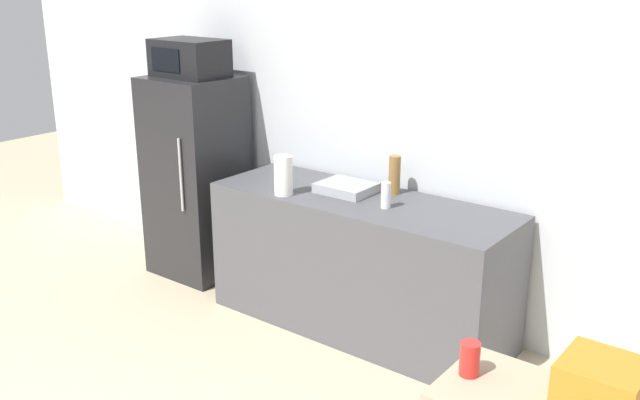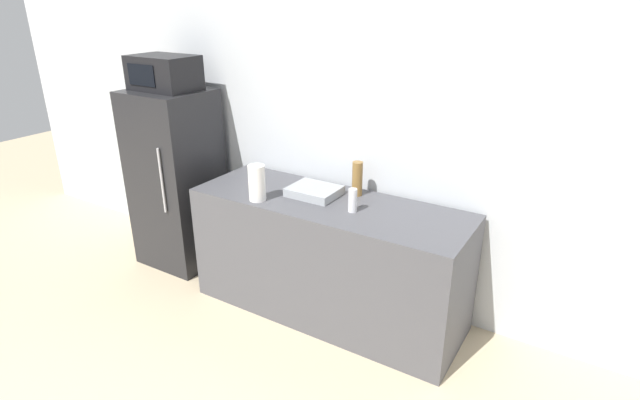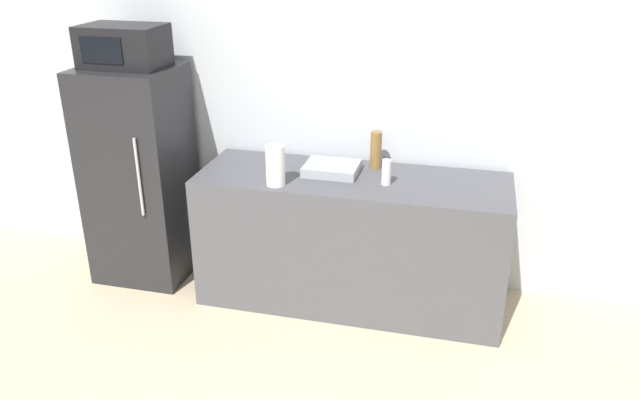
% 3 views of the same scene
% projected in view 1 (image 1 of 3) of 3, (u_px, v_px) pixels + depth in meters
% --- Properties ---
extents(wall_back, '(8.00, 0.06, 2.60)m').
position_uv_depth(wall_back, '(405.00, 126.00, 4.64)').
color(wall_back, silver).
rests_on(wall_back, ground_plane).
extents(refrigerator, '(0.64, 0.60, 1.53)m').
position_uv_depth(refrigerator, '(196.00, 177.00, 5.43)').
color(refrigerator, '#232326').
rests_on(refrigerator, ground_plane).
extents(microwave, '(0.53, 0.36, 0.27)m').
position_uv_depth(microwave, '(189.00, 58.00, 5.15)').
color(microwave, black).
rests_on(microwave, refrigerator).
extents(counter, '(2.00, 0.69, 0.90)m').
position_uv_depth(counter, '(360.00, 264.00, 4.63)').
color(counter, '#4C4C51').
rests_on(counter, ground_plane).
extents(sink_basin, '(0.35, 0.29, 0.06)m').
position_uv_depth(sink_basin, '(346.00, 188.00, 4.60)').
color(sink_basin, '#9EA3A8').
rests_on(sink_basin, counter).
extents(bottle_tall, '(0.08, 0.08, 0.25)m').
position_uv_depth(bottle_tall, '(395.00, 175.00, 4.55)').
color(bottle_tall, olive).
rests_on(bottle_tall, counter).
extents(bottle_short, '(0.06, 0.06, 0.16)m').
position_uv_depth(bottle_short, '(386.00, 195.00, 4.28)').
color(bottle_short, silver).
rests_on(bottle_short, counter).
extents(basket, '(0.23, 0.23, 0.17)m').
position_uv_depth(basket, '(601.00, 388.00, 2.09)').
color(basket, orange).
rests_on(basket, shelf_cabinet).
extents(jar, '(0.07, 0.07, 0.12)m').
position_uv_depth(jar, '(470.00, 359.00, 2.30)').
color(jar, red).
rests_on(jar, shelf_cabinet).
extents(paper_towel_roll, '(0.12, 0.12, 0.26)m').
position_uv_depth(paper_towel_roll, '(283.00, 175.00, 4.53)').
color(paper_towel_roll, white).
rests_on(paper_towel_roll, counter).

